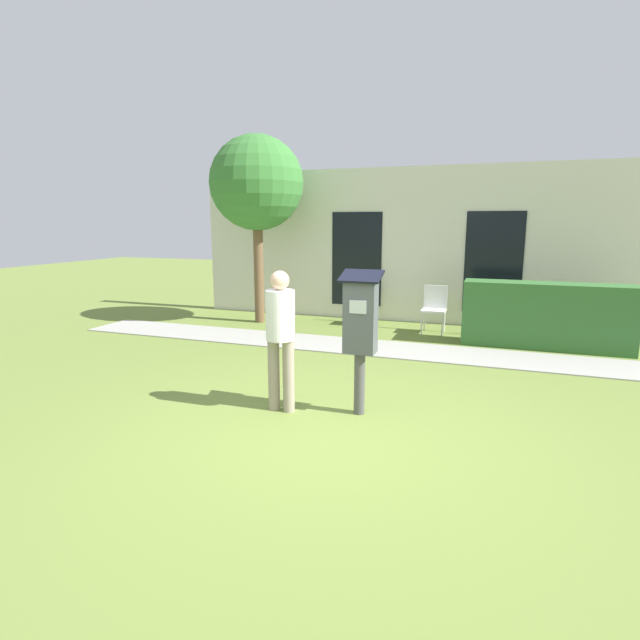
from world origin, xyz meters
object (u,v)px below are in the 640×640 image
object	(u,v)px
outdoor_chair_right	(514,310)
outdoor_chair_middle	(434,305)
parking_meter	(360,324)
person_standing	(280,330)
outdoor_chair_left	(367,299)

from	to	relation	value
outdoor_chair_right	outdoor_chair_middle	bearing A→B (deg)	152.19
parking_meter	person_standing	size ratio (longest dim) A/B	1.01
parking_meter	outdoor_chair_right	world-z (taller)	parking_meter
outdoor_chair_left	outdoor_chair_right	distance (m)	2.86
outdoor_chair_right	person_standing	bearing A→B (deg)	-143.44
parking_meter	outdoor_chair_left	xyz separation A→B (m)	(-1.18, 4.83, -0.49)
parking_meter	outdoor_chair_middle	world-z (taller)	parking_meter
person_standing	outdoor_chair_middle	size ratio (longest dim) A/B	1.76
outdoor_chair_left	outdoor_chair_right	size ratio (longest dim) A/B	1.00
parking_meter	outdoor_chair_right	xyz separation A→B (m)	(1.66, 4.43, -0.49)
parking_meter	outdoor_chair_middle	distance (m)	4.54
outdoor_chair_right	parking_meter	bearing A→B (deg)	-135.51
outdoor_chair_middle	outdoor_chair_right	size ratio (longest dim) A/B	1.00
parking_meter	outdoor_chair_middle	xyz separation A→B (m)	(0.24, 4.50, -0.49)
outdoor_chair_middle	outdoor_chair_right	xyz separation A→B (m)	(1.42, -0.07, 0.00)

